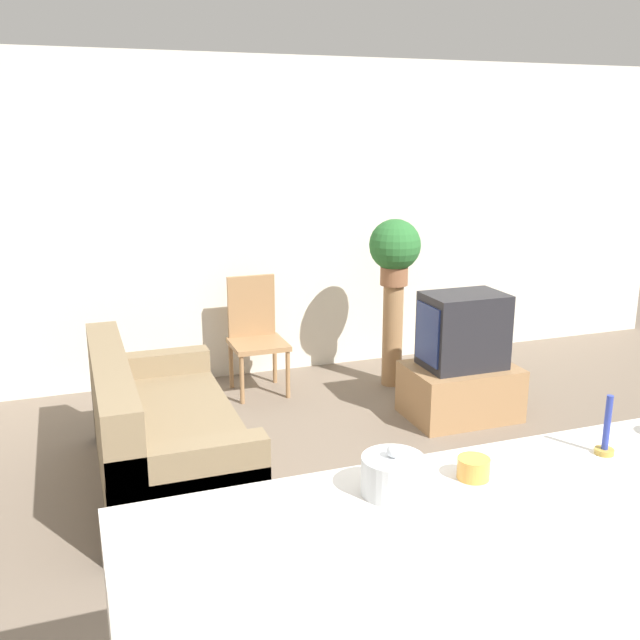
{
  "coord_description": "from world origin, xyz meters",
  "views": [
    {
      "loc": [
        -1.27,
        -2.48,
        2.12
      ],
      "look_at": [
        0.32,
        1.94,
        0.85
      ],
      "focal_mm": 40.0,
      "sensor_mm": 36.0,
      "label": 1
    }
  ],
  "objects_px": {
    "couch": "(161,439)",
    "television": "(463,330)",
    "potted_plant": "(395,248)",
    "wooden_chair": "(255,331)",
    "decorative_bowl": "(393,475)"
  },
  "relations": [
    {
      "from": "television",
      "to": "wooden_chair",
      "type": "distance_m",
      "value": 1.7
    },
    {
      "from": "television",
      "to": "decorative_bowl",
      "type": "distance_m",
      "value": 3.06
    },
    {
      "from": "potted_plant",
      "to": "decorative_bowl",
      "type": "xyz_separation_m",
      "value": [
        -1.58,
        -3.3,
        -0.15
      ]
    },
    {
      "from": "television",
      "to": "potted_plant",
      "type": "distance_m",
      "value": 0.97
    },
    {
      "from": "couch",
      "to": "wooden_chair",
      "type": "height_order",
      "value": "wooden_chair"
    },
    {
      "from": "couch",
      "to": "television",
      "type": "height_order",
      "value": "television"
    },
    {
      "from": "potted_plant",
      "to": "wooden_chair",
      "type": "bearing_deg",
      "value": 166.61
    },
    {
      "from": "television",
      "to": "wooden_chair",
      "type": "relative_size",
      "value": 0.63
    },
    {
      "from": "couch",
      "to": "potted_plant",
      "type": "xyz_separation_m",
      "value": [
        2.08,
        1.14,
        0.88
      ]
    },
    {
      "from": "wooden_chair",
      "to": "decorative_bowl",
      "type": "distance_m",
      "value": 3.63
    },
    {
      "from": "couch",
      "to": "wooden_chair",
      "type": "bearing_deg",
      "value": 55.59
    },
    {
      "from": "wooden_chair",
      "to": "decorative_bowl",
      "type": "relative_size",
      "value": 4.56
    },
    {
      "from": "couch",
      "to": "television",
      "type": "distance_m",
      "value": 2.31
    },
    {
      "from": "television",
      "to": "potted_plant",
      "type": "bearing_deg",
      "value": 102.14
    },
    {
      "from": "potted_plant",
      "to": "decorative_bowl",
      "type": "height_order",
      "value": "potted_plant"
    }
  ]
}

